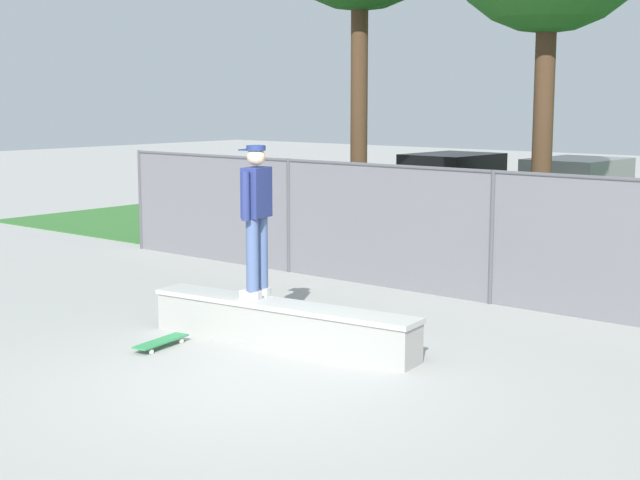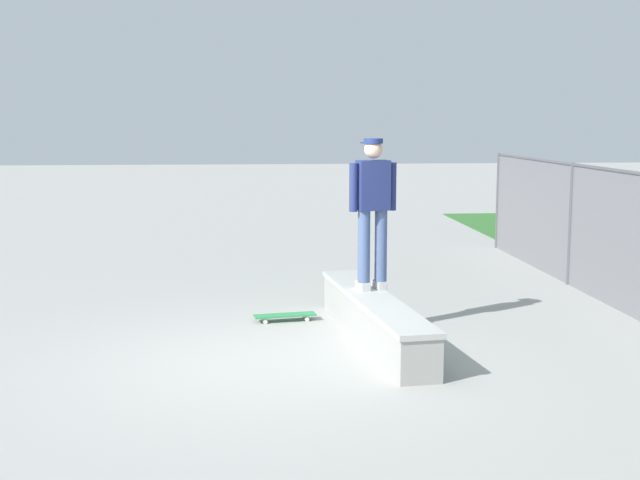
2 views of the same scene
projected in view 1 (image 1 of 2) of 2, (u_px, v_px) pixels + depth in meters
The scene contains 7 objects.
ground_plane at pixel (262, 381), 9.63m from camera, with size 80.00×80.00×0.00m, color #9E9E99.
concrete_ledge at pixel (282, 324), 11.00m from camera, with size 3.60×0.90×0.51m.
skateboarder at pixel (257, 213), 11.11m from camera, with size 0.36×0.59×1.84m.
skateboard at pixel (161, 342), 10.90m from camera, with size 0.33×0.82×0.09m.
chainlink_fence at pixel (492, 232), 13.09m from camera, with size 15.43×0.07×1.91m.
car_black at pixel (449, 190), 21.06m from camera, with size 2.15×4.27×1.66m.
car_white at pixel (574, 198), 19.41m from camera, with size 2.15×4.27×1.66m.
Camera 1 is at (6.40, -6.77, 2.91)m, focal length 52.07 mm.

